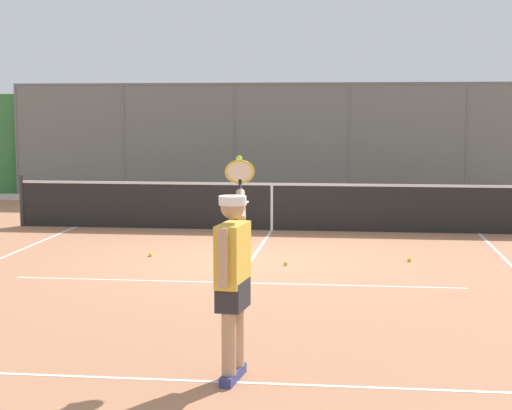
# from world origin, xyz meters

# --- Properties ---
(ground_plane) EXTENTS (60.00, 60.00, 0.00)m
(ground_plane) POSITION_xyz_m (0.00, 0.00, 0.00)
(ground_plane) COLOR #B27551
(court_line_markings) EXTENTS (8.27, 9.56, 0.01)m
(court_line_markings) POSITION_xyz_m (0.00, 1.99, 0.00)
(court_line_markings) COLOR white
(court_line_markings) RESTS_ON ground
(fence_backdrop) EXTENTS (17.98, 1.37, 3.13)m
(fence_backdrop) POSITION_xyz_m (0.00, -9.36, 1.42)
(fence_backdrop) COLOR slate
(fence_backdrop) RESTS_ON ground
(tennis_net) EXTENTS (10.62, 0.09, 1.07)m
(tennis_net) POSITION_xyz_m (0.00, -3.57, 0.49)
(tennis_net) COLOR #2D2D2D
(tennis_net) RESTS_ON ground
(tennis_player) EXTENTS (0.36, 1.42, 1.97)m
(tennis_player) POSITION_xyz_m (-0.57, 5.87, 0.98)
(tennis_player) COLOR navy
(tennis_player) RESTS_ON ground
(tennis_ball_by_sideline) EXTENTS (0.07, 0.07, 0.07)m
(tennis_ball_by_sideline) POSITION_xyz_m (1.71, -0.27, 0.03)
(tennis_ball_by_sideline) COLOR #CCDB33
(tennis_ball_by_sideline) RESTS_ON ground
(tennis_ball_near_net) EXTENTS (0.07, 0.07, 0.07)m
(tennis_ball_near_net) POSITION_xyz_m (-2.54, -0.30, 0.03)
(tennis_ball_near_net) COLOR #CCDB33
(tennis_ball_near_net) RESTS_ON ground
(tennis_ball_mid_court) EXTENTS (0.07, 0.07, 0.07)m
(tennis_ball_mid_court) POSITION_xyz_m (-0.59, 0.27, 0.03)
(tennis_ball_mid_court) COLOR #C1D138
(tennis_ball_mid_court) RESTS_ON ground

